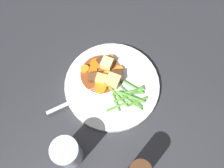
{
  "coord_description": "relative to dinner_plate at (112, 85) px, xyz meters",
  "views": [
    {
      "loc": [
        -0.16,
        0.21,
        0.65
      ],
      "look_at": [
        0.0,
        0.0,
        0.02
      ],
      "focal_mm": 39.12,
      "sensor_mm": 36.0,
      "label": 1
    }
  ],
  "objects": [
    {
      "name": "water_glass",
      "position": [
        -0.03,
        0.22,
        0.05
      ],
      "size": [
        0.06,
        0.06,
        0.11
      ],
      "primitive_type": "cylinder",
      "color": "silver",
      "rests_on": "ground_plane"
    },
    {
      "name": "carrot_slice_4",
      "position": [
        0.01,
        0.01,
        0.01
      ],
      "size": [
        0.04,
        0.04,
        0.01
      ],
      "primitive_type": "cylinder",
      "rotation": [
        0.0,
        0.0,
        0.82
      ],
      "color": "orange",
      "rests_on": "dinner_plate"
    },
    {
      "name": "carrot_slice_7",
      "position": [
        0.02,
        0.03,
        0.01
      ],
      "size": [
        0.05,
        0.05,
        0.01
      ],
      "primitive_type": "cylinder",
      "rotation": [
        0.0,
        0.0,
        0.61
      ],
      "color": "orange",
      "rests_on": "dinner_plate"
    },
    {
      "name": "carrot_slice_5",
      "position": [
        0.07,
        -0.0,
        0.01
      ],
      "size": [
        0.04,
        0.04,
        0.01
      ],
      "primitive_type": "cylinder",
      "rotation": [
        0.0,
        0.0,
        2.42
      ],
      "color": "orange",
      "rests_on": "dinner_plate"
    },
    {
      "name": "green_bean_10",
      "position": [
        -0.06,
        0.01,
        0.01
      ],
      "size": [
        0.07,
        0.01,
        0.01
      ],
      "primitive_type": "cylinder",
      "rotation": [
        0.0,
        1.57,
        3.12
      ],
      "color": "#66AD42",
      "rests_on": "dinner_plate"
    },
    {
      "name": "green_bean_8",
      "position": [
        -0.04,
        0.04,
        0.01
      ],
      "size": [
        0.05,
        0.03,
        0.01
      ],
      "primitive_type": "cylinder",
      "rotation": [
        0.0,
        1.57,
        2.56
      ],
      "color": "#66AD42",
      "rests_on": "dinner_plate"
    },
    {
      "name": "green_bean_3",
      "position": [
        -0.05,
        -0.03,
        0.01
      ],
      "size": [
        0.08,
        0.01,
        0.01
      ],
      "primitive_type": "cylinder",
      "rotation": [
        0.0,
        1.57,
        3.19
      ],
      "color": "#4C8E33",
      "rests_on": "dinner_plate"
    },
    {
      "name": "green_bean_4",
      "position": [
        -0.07,
        0.0,
        0.01
      ],
      "size": [
        0.08,
        0.02,
        0.01
      ],
      "primitive_type": "cylinder",
      "rotation": [
        0.0,
        1.57,
        2.96
      ],
      "color": "#4C8E33",
      "rests_on": "dinner_plate"
    },
    {
      "name": "carrot_slice_1",
      "position": [
        0.05,
        -0.06,
        0.02
      ],
      "size": [
        0.03,
        0.03,
        0.01
      ],
      "primitive_type": "cylinder",
      "rotation": [
        0.0,
        0.0,
        4.45
      ],
      "color": "orange",
      "rests_on": "dinner_plate"
    },
    {
      "name": "potato_chunk_0",
      "position": [
        -0.0,
        -0.01,
        0.02
      ],
      "size": [
        0.04,
        0.04,
        0.03
      ],
      "primitive_type": "cube",
      "rotation": [
        0.0,
        0.0,
        4.96
      ],
      "color": "#E5CC7A",
      "rests_on": "dinner_plate"
    },
    {
      "name": "carrot_slice_3",
      "position": [
        0.07,
        -0.02,
        0.01
      ],
      "size": [
        0.04,
        0.04,
        0.01
      ],
      "primitive_type": "cylinder",
      "rotation": [
        0.0,
        0.0,
        6.13
      ],
      "color": "orange",
      "rests_on": "dinner_plate"
    },
    {
      "name": "carrot_slice_0",
      "position": [
        0.02,
        -0.01,
        0.01
      ],
      "size": [
        0.03,
        0.03,
        0.01
      ],
      "primitive_type": "cylinder",
      "rotation": [
        0.0,
        0.0,
        4.82
      ],
      "color": "orange",
      "rests_on": "dinner_plate"
    },
    {
      "name": "green_bean_7",
      "position": [
        -0.06,
        -0.01,
        0.01
      ],
      "size": [
        0.06,
        0.05,
        0.01
      ],
      "primitive_type": "cylinder",
      "rotation": [
        0.0,
        1.57,
        3.85
      ],
      "color": "#4C8E33",
      "rests_on": "dinner_plate"
    },
    {
      "name": "green_bean_2",
      "position": [
        -0.07,
        -0.0,
        0.01
      ],
      "size": [
        0.08,
        0.03,
        0.01
      ],
      "primitive_type": "cylinder",
      "rotation": [
        0.0,
        1.57,
        3.39
      ],
      "color": "#4C8E33",
      "rests_on": "dinner_plate"
    },
    {
      "name": "ground_plane",
      "position": [
        0.0,
        0.0,
        -0.01
      ],
      "size": [
        3.0,
        3.0,
        0.0
      ],
      "primitive_type": "plane",
      "color": "#2D2D33"
    },
    {
      "name": "green_bean_5",
      "position": [
        -0.08,
        0.01,
        0.01
      ],
      "size": [
        0.06,
        0.02,
        0.01
      ],
      "primitive_type": "cylinder",
      "rotation": [
        0.0,
        1.57,
        2.88
      ],
      "color": "#4C8E33",
      "rests_on": "dinner_plate"
    },
    {
      "name": "green_bean_6",
      "position": [
        -0.09,
        -0.0,
        0.01
      ],
      "size": [
        0.03,
        0.05,
        0.01
      ],
      "primitive_type": "cylinder",
      "rotation": [
        0.0,
        1.57,
        4.21
      ],
      "color": "#599E38",
      "rests_on": "dinner_plate"
    },
    {
      "name": "green_bean_11",
      "position": [
        -0.05,
        0.01,
        0.01
      ],
      "size": [
        0.03,
        0.06,
        0.01
      ],
      "primitive_type": "cylinder",
      "rotation": [
        0.0,
        1.57,
        4.28
      ],
      "color": "#66AD42",
      "rests_on": "dinner_plate"
    },
    {
      "name": "fork",
      "position": [
        0.05,
        0.09,
        0.01
      ],
      "size": [
        0.09,
        0.16,
        0.0
      ],
      "color": "silver",
      "rests_on": "dinner_plate"
    },
    {
      "name": "meat_chunk_2",
      "position": [
        0.06,
        -0.04,
        0.02
      ],
      "size": [
        0.03,
        0.03,
        0.02
      ],
      "primitive_type": "cube",
      "rotation": [
        0.0,
        0.0,
        2.81
      ],
      "color": "#4C2B19",
      "rests_on": "dinner_plate"
    },
    {
      "name": "green_bean_1",
      "position": [
        -0.06,
        -0.02,
        0.01
      ],
      "size": [
        0.04,
        0.05,
        0.01
      ],
      "primitive_type": "cylinder",
      "rotation": [
        0.0,
        1.57,
        4.0
      ],
      "color": "#66AD42",
      "rests_on": "dinner_plate"
    },
    {
      "name": "green_bean_9",
      "position": [
        -0.05,
        0.04,
        0.01
      ],
      "size": [
        0.04,
        0.07,
        0.01
      ],
      "primitive_type": "cylinder",
      "rotation": [
        0.0,
        1.57,
        4.18
      ],
      "color": "#66AD42",
      "rests_on": "dinner_plate"
    },
    {
      "name": "meat_chunk_0",
      "position": [
        0.05,
        0.02,
        0.02
      ],
      "size": [
        0.04,
        0.04,
        0.02
      ],
      "primitive_type": "cube",
      "rotation": [
        0.0,
        0.0,
        3.84
      ],
      "color": "brown",
      "rests_on": "dinner_plate"
    },
    {
      "name": "meat_chunk_1",
      "position": [
        0.0,
        -0.02,
        0.02
      ],
      "size": [
        0.04,
        0.04,
        0.03
      ],
      "primitive_type": "cube",
      "rotation": [
        0.0,
        0.0,
        2.24
      ],
      "color": "#4C2B19",
      "rests_on": "dinner_plate"
    },
    {
      "name": "potato_chunk_1",
      "position": [
        0.03,
        0.01,
        0.02
      ],
      "size": [
        0.04,
        0.03,
        0.02
      ],
      "primitive_type": "cube",
      "rotation": [
        0.0,
        0.0,
        1.92
      ],
      "color": "#DBBC6B",
      "rests_on": "dinner_plate"
    },
    {
      "name": "potato_chunk_2",
      "position": [
        0.05,
        -0.04,
        0.02
      ],
      "size": [
        0.04,
        0.04,
        0.03
      ],
      "primitive_type": "cube",
      "rotation": [
        0.0,
        0.0,
        1.84
      ],
      "color": "#EAD68C",
      "rests_on": "dinner_plate"
    },
    {
      "name": "carrot_slice_6",
      "position": [
        0.09,
        0.01,
        0.01
      ],
      "size": [
        0.03,
        0.03,
        0.01
      ],
      "primitive_type": "cylinder",
      "rotation": [
        0.0,
        0.0,
        5.01
      ],
      "color": "orange",
      "rests_on": "dinner_plate"
    },
    {
      "name": "dinner_plate",
      "position": [
        0.0,
        0.0,
        0.0
      ],
      "size": [
        0.27,
        0.27,
        0.02
      ],
      "primitive_type": "cylinder",
      "color": "white",
      "rests_on": "ground_plane"
    },
    {
      "name": "green_bean_12",
      "position": [
        -0.06,
        -0.01,
        0.01
      ],
      "size": [
        0.04,
        0.07,
        0.01
      ],
      "primitive_type": "cylinder",
      "rotation": [
        0.0,
        1.57,
        4.33
      ],
      "color": "#4C8E33",
      "rests_on": "dinner_plate"
    },
    {
      "name": "carrot_slice_2",
      "position": [
        0.01,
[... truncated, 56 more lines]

